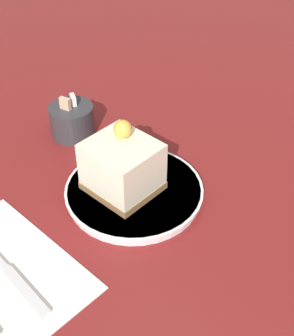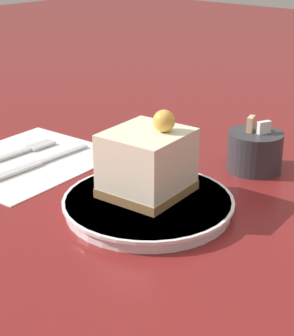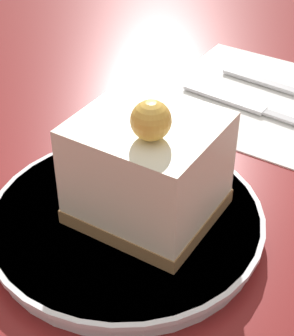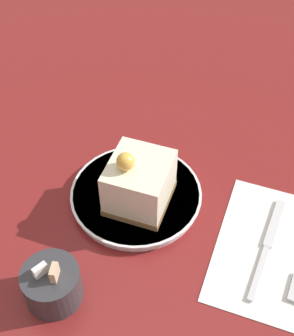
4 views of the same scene
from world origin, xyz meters
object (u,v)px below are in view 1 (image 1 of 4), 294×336
knife (13,276)px  cake_slice (122,166)px  sugar_bowl (72,120)px  plate (134,191)px

knife → cake_slice: bearing=6.3°
knife → sugar_bowl: bearing=40.4°
plate → sugar_bowl: (0.03, 0.20, 0.02)m
sugar_bowl → cake_slice: bearing=-102.0°
plate → knife: (-0.22, -0.01, -0.00)m
cake_slice → sugar_bowl: cake_slice is taller
plate → cake_slice: cake_slice is taller
knife → plate: bearing=2.7°
plate → sugar_bowl: 0.21m
plate → knife: plate is taller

